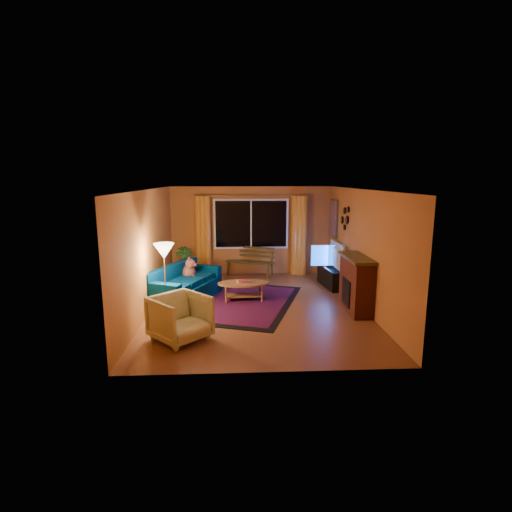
{
  "coord_description": "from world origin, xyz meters",
  "views": [
    {
      "loc": [
        -0.45,
        -8.27,
        2.74
      ],
      "look_at": [
        0.0,
        0.3,
        1.05
      ],
      "focal_mm": 28.0,
      "sensor_mm": 36.0,
      "label": 1
    }
  ],
  "objects_px": {
    "bench": "(250,269)",
    "coffee_table": "(244,291)",
    "armchair": "(180,316)",
    "tv_console": "(332,277)",
    "floor_lamp": "(165,280)",
    "sofa": "(185,284)"
  },
  "relations": [
    {
      "from": "bench",
      "to": "floor_lamp",
      "type": "bearing_deg",
      "value": -93.86
    },
    {
      "from": "coffee_table",
      "to": "tv_console",
      "type": "bearing_deg",
      "value": 24.72
    },
    {
      "from": "bench",
      "to": "coffee_table",
      "type": "distance_m",
      "value": 2.3
    },
    {
      "from": "tv_console",
      "to": "coffee_table",
      "type": "bearing_deg",
      "value": -161.6
    },
    {
      "from": "armchair",
      "to": "tv_console",
      "type": "xyz_separation_m",
      "value": [
        3.4,
        3.24,
        -0.19
      ]
    },
    {
      "from": "bench",
      "to": "sofa",
      "type": "height_order",
      "value": "sofa"
    },
    {
      "from": "floor_lamp",
      "to": "bench",
      "type": "bearing_deg",
      "value": 61.25
    },
    {
      "from": "bench",
      "to": "armchair",
      "type": "height_order",
      "value": "armchair"
    },
    {
      "from": "bench",
      "to": "tv_console",
      "type": "distance_m",
      "value": 2.4
    },
    {
      "from": "armchair",
      "to": "tv_console",
      "type": "distance_m",
      "value": 4.7
    },
    {
      "from": "coffee_table",
      "to": "armchair",
      "type": "bearing_deg",
      "value": -117.2
    },
    {
      "from": "armchair",
      "to": "coffee_table",
      "type": "distance_m",
      "value": 2.47
    },
    {
      "from": "sofa",
      "to": "armchair",
      "type": "bearing_deg",
      "value": -61.13
    },
    {
      "from": "coffee_table",
      "to": "tv_console",
      "type": "distance_m",
      "value": 2.51
    },
    {
      "from": "floor_lamp",
      "to": "sofa",
      "type": "bearing_deg",
      "value": 75.39
    },
    {
      "from": "bench",
      "to": "tv_console",
      "type": "relative_size",
      "value": 1.14
    },
    {
      "from": "bench",
      "to": "sofa",
      "type": "xyz_separation_m",
      "value": [
        -1.54,
        -2.3,
        0.2
      ]
    },
    {
      "from": "sofa",
      "to": "floor_lamp",
      "type": "xyz_separation_m",
      "value": [
        -0.25,
        -0.97,
        0.34
      ]
    },
    {
      "from": "coffee_table",
      "to": "bench",
      "type": "bearing_deg",
      "value": 84.38
    },
    {
      "from": "bench",
      "to": "coffee_table",
      "type": "height_order",
      "value": "coffee_table"
    },
    {
      "from": "armchair",
      "to": "floor_lamp",
      "type": "bearing_deg",
      "value": 66.46
    },
    {
      "from": "coffee_table",
      "to": "tv_console",
      "type": "xyz_separation_m",
      "value": [
        2.28,
        1.05,
        0.04
      ]
    }
  ]
}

